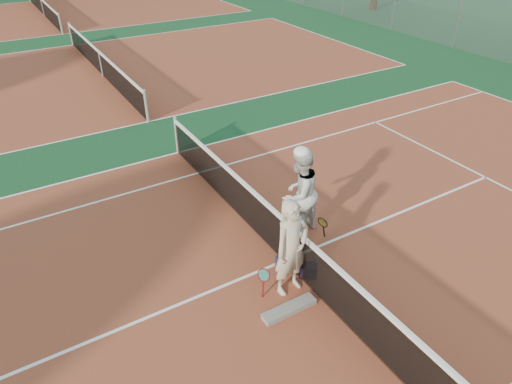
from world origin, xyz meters
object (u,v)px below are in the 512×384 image
at_px(player_a, 291,248).
at_px(racket_red, 264,282).
at_px(racket_black_held, 322,229).
at_px(sports_bag_navy, 286,261).
at_px(player_b, 299,193).
at_px(water_bottle, 317,255).
at_px(sports_bag_purple, 308,270).
at_px(net_main, 285,241).
at_px(racket_spare, 293,266).

relative_size(player_a, racket_red, 3.29).
height_order(racket_black_held, sports_bag_navy, racket_black_held).
xyz_separation_m(player_b, water_bottle, (-0.22, -0.99, -0.86)).
relative_size(racket_red, water_bottle, 1.98).
distance_m(racket_red, racket_black_held, 2.05).
bearing_deg(sports_bag_navy, water_bottle, -16.94).
bearing_deg(sports_bag_navy, racket_red, -151.50).
bearing_deg(sports_bag_purple, racket_red, 178.18).
height_order(net_main, racket_black_held, net_main).
relative_size(net_main, sports_bag_navy, 31.92).
bearing_deg(racket_spare, sports_bag_purple, -168.46).
bearing_deg(racket_spare, racket_black_held, -73.43).
bearing_deg(racket_red, player_b, -7.16).
bearing_deg(racket_spare, net_main, 5.34).
relative_size(sports_bag_navy, water_bottle, 1.15).
bearing_deg(racket_red, water_bottle, -34.85).
bearing_deg(sports_bag_navy, racket_black_held, 14.96).
bearing_deg(racket_black_held, racket_red, 1.19).
distance_m(racket_spare, water_bottle, 0.53).
xyz_separation_m(player_b, racket_black_held, (0.29, -0.50, -0.72)).
xyz_separation_m(racket_red, racket_black_held, (1.91, 0.73, -0.01)).
bearing_deg(player_a, racket_black_held, 23.66).
height_order(net_main, player_b, player_b).
xyz_separation_m(player_a, player_b, (1.13, 1.35, 0.03)).
bearing_deg(player_b, sports_bag_purple, 46.25).
distance_m(racket_red, racket_spare, 0.98).
xyz_separation_m(racket_black_held, water_bottle, (-0.51, -0.49, -0.14)).
distance_m(player_a, water_bottle, 1.28).
height_order(racket_red, racket_black_held, racket_red).
bearing_deg(player_a, racket_red, 158.61).
bearing_deg(player_b, water_bottle, 60.32).
relative_size(racket_red, racket_spare, 0.99).
bearing_deg(racket_red, player_a, -58.33).
xyz_separation_m(racket_red, sports_bag_purple, (1.00, -0.03, -0.16)).
distance_m(sports_bag_navy, sports_bag_purple, 0.50).
height_order(racket_red, sports_bag_navy, racket_red).
relative_size(player_b, racket_red, 3.40).
bearing_deg(net_main, racket_red, -146.45).
xyz_separation_m(racket_black_held, sports_bag_purple, (-0.91, -0.76, -0.16)).
height_order(net_main, sports_bag_purple, net_main).
xyz_separation_m(racket_spare, sports_bag_navy, (-0.12, 0.12, 0.11)).
bearing_deg(racket_black_held, water_bottle, 24.67).
distance_m(racket_black_held, water_bottle, 0.72).
bearing_deg(player_b, racket_black_held, 102.84).
xyz_separation_m(player_a, sports_bag_navy, (0.28, 0.55, -0.84)).
distance_m(player_a, racket_red, 0.85).
xyz_separation_m(net_main, sports_bag_navy, (-0.07, -0.14, -0.37)).
height_order(racket_spare, sports_bag_purple, sports_bag_purple).
distance_m(racket_spare, sports_bag_purple, 0.37).
height_order(racket_black_held, racket_spare, racket_black_held).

